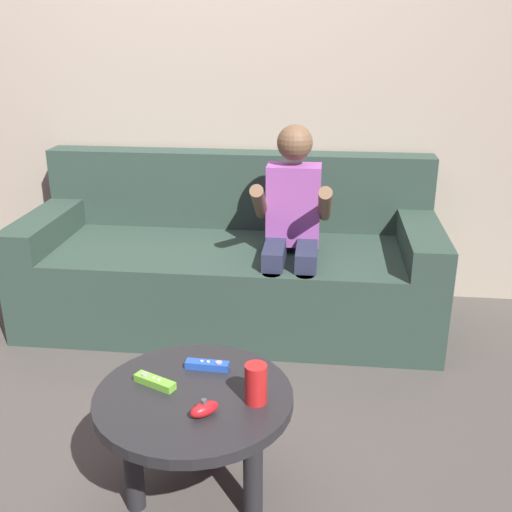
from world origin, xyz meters
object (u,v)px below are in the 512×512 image
object	(u,v)px
game_remote_lime_near_edge	(155,382)
game_remote_blue_far_corner	(207,365)
coffee_table	(195,410)
person_seated_on_couch	(292,224)
nunchuk_red	(204,409)
soda_can	(256,384)
couch	(231,265)

from	to	relation	value
game_remote_lime_near_edge	game_remote_blue_far_corner	bearing A→B (deg)	38.76
coffee_table	game_remote_lime_near_edge	bearing A→B (deg)	169.00
coffee_table	game_remote_lime_near_edge	size ratio (longest dim) A/B	4.23
person_seated_on_couch	game_remote_lime_near_edge	world-z (taller)	person_seated_on_couch
game_remote_lime_near_edge	nunchuk_red	world-z (taller)	nunchuk_red
person_seated_on_couch	game_remote_blue_far_corner	distance (m)	1.04
game_remote_lime_near_edge	soda_can	bearing A→B (deg)	-9.23
person_seated_on_couch	nunchuk_red	size ratio (longest dim) A/B	10.48
couch	soda_can	xyz separation A→B (m)	(0.28, -1.35, 0.18)
coffee_table	game_remote_blue_far_corner	size ratio (longest dim) A/B	4.24
game_remote_lime_near_edge	soda_can	distance (m)	0.33
couch	game_remote_blue_far_corner	xyz separation A→B (m)	(0.10, -1.18, 0.13)
game_remote_blue_far_corner	person_seated_on_couch	bearing A→B (deg)	78.16
coffee_table	game_remote_blue_far_corner	xyz separation A→B (m)	(0.02, 0.14, 0.08)
couch	coffee_table	distance (m)	1.33
game_remote_lime_near_edge	game_remote_blue_far_corner	world-z (taller)	same
soda_can	game_remote_lime_near_edge	bearing A→B (deg)	170.77
soda_can	game_remote_blue_far_corner	bearing A→B (deg)	136.66
game_remote_blue_far_corner	soda_can	xyz separation A→B (m)	(0.18, -0.17, 0.05)
couch	person_seated_on_couch	size ratio (longest dim) A/B	2.00
person_seated_on_couch	couch	bearing A→B (deg)	149.99
coffee_table	game_remote_lime_near_edge	distance (m)	0.15
couch	game_remote_blue_far_corner	bearing A→B (deg)	-84.96
game_remote_blue_far_corner	soda_can	world-z (taller)	soda_can
coffee_table	soda_can	distance (m)	0.23
coffee_table	soda_can	size ratio (longest dim) A/B	4.92
coffee_table	nunchuk_red	distance (m)	0.15
game_remote_blue_far_corner	soda_can	size ratio (longest dim) A/B	1.16
coffee_table	game_remote_blue_far_corner	world-z (taller)	game_remote_blue_far_corner
person_seated_on_couch	game_remote_blue_far_corner	bearing A→B (deg)	-101.84
person_seated_on_couch	coffee_table	distance (m)	1.19
couch	game_remote_blue_far_corner	distance (m)	1.20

